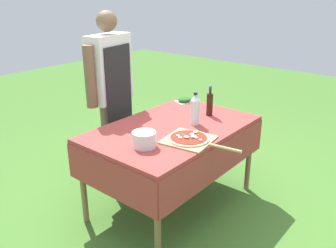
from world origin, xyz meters
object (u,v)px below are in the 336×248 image
at_px(pizza_on_peel, 190,139).
at_px(water_bottle, 195,109).
at_px(prep_table, 172,136).
at_px(oil_bottle, 210,104).
at_px(herb_container, 184,100).
at_px(mixing_tub, 144,139).
at_px(person_cook, 111,85).

bearing_deg(pizza_on_peel, water_bottle, 21.07).
height_order(prep_table, oil_bottle, oil_bottle).
distance_m(pizza_on_peel, herb_container, 0.96).
distance_m(pizza_on_peel, mixing_tub, 0.35).
bearing_deg(herb_container, person_cook, 143.38).
bearing_deg(mixing_tub, oil_bottle, 0.39).
xyz_separation_m(person_cook, mixing_tub, (-0.45, -0.85, -0.16)).
bearing_deg(pizza_on_peel, prep_table, 54.62).
height_order(prep_table, water_bottle, water_bottle).
distance_m(pizza_on_peel, oil_bottle, 0.61).
distance_m(person_cook, mixing_tub, 0.97).
height_order(prep_table, pizza_on_peel, pizza_on_peel).
bearing_deg(mixing_tub, herb_container, 21.89).
distance_m(herb_container, mixing_tub, 1.11).
distance_m(oil_bottle, water_bottle, 0.27).
relative_size(prep_table, water_bottle, 5.21).
bearing_deg(water_bottle, pizza_on_peel, -150.14).
relative_size(pizza_on_peel, oil_bottle, 2.25).
bearing_deg(person_cook, prep_table, 80.28).
relative_size(person_cook, herb_container, 7.99).
xyz_separation_m(person_cook, herb_container, (0.58, -0.43, -0.20)).
bearing_deg(oil_bottle, herb_container, 67.11).
height_order(prep_table, person_cook, person_cook).
bearing_deg(herb_container, prep_table, -151.31).
relative_size(prep_table, oil_bottle, 5.30).
bearing_deg(water_bottle, mixing_tub, 177.96).
xyz_separation_m(water_bottle, mixing_tub, (-0.60, 0.02, -0.07)).
bearing_deg(person_cook, pizza_on_peel, 72.92).
bearing_deg(oil_bottle, person_cook, 115.85).
relative_size(prep_table, herb_container, 7.00).
bearing_deg(pizza_on_peel, oil_bottle, 10.83).
distance_m(person_cook, pizza_on_peel, 1.08).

